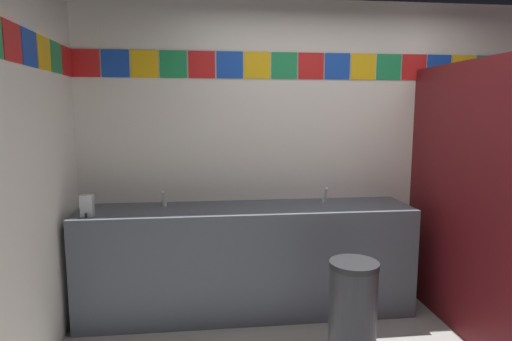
% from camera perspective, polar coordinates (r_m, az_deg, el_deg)
% --- Properties ---
extents(wall_back, '(4.40, 0.09, 2.59)m').
position_cam_1_polar(wall_back, '(3.85, 10.41, 2.50)').
color(wall_back, silver).
rests_on(wall_back, ground_plane).
extents(vanity_counter, '(2.68, 0.56, 0.89)m').
position_cam_1_polar(vanity_counter, '(3.57, -1.17, -11.80)').
color(vanity_counter, '#4C515B').
rests_on(vanity_counter, ground_plane).
extents(faucet_left, '(0.04, 0.10, 0.14)m').
position_cam_1_polar(faucet_left, '(3.52, -12.27, -3.98)').
color(faucet_left, silver).
rests_on(faucet_left, vanity_counter).
extents(faucet_right, '(0.04, 0.10, 0.14)m').
position_cam_1_polar(faucet_right, '(3.64, 9.23, -3.50)').
color(faucet_right, silver).
rests_on(faucet_right, vanity_counter).
extents(soap_dispenser, '(0.09, 0.09, 0.16)m').
position_cam_1_polar(soap_dispenser, '(3.37, -21.78, -4.44)').
color(soap_dispenser, '#B7BABF').
rests_on(soap_dispenser, vanity_counter).
extents(stall_divider, '(0.92, 1.51, 2.02)m').
position_cam_1_polar(stall_divider, '(3.37, 30.59, -4.28)').
color(stall_divider, maroon).
rests_on(stall_divider, ground_plane).
extents(toilet, '(0.39, 0.49, 0.74)m').
position_cam_1_polar(toilet, '(4.24, 27.78, -11.62)').
color(toilet, white).
rests_on(toilet, ground_plane).
extents(trash_bin, '(0.33, 0.33, 0.68)m').
position_cam_1_polar(trash_bin, '(3.05, 12.88, -17.88)').
color(trash_bin, '#333338').
rests_on(trash_bin, ground_plane).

